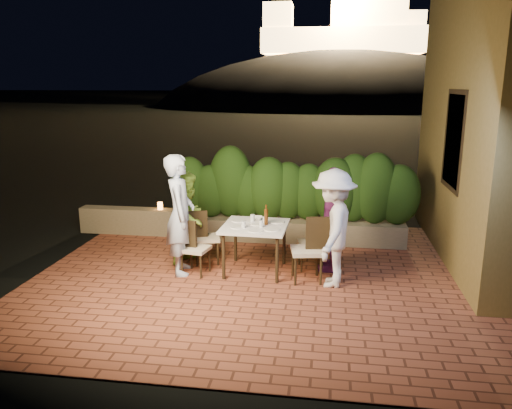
% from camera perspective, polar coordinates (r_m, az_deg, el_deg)
% --- Properties ---
extents(ground, '(400.00, 400.00, 0.00)m').
position_cam_1_polar(ground, '(7.28, 0.75, -9.62)').
color(ground, black).
rests_on(ground, ground).
extents(terrace_floor, '(7.00, 6.00, 0.15)m').
position_cam_1_polar(terrace_floor, '(7.76, 1.24, -8.55)').
color(terrace_floor, brown).
rests_on(terrace_floor, ground).
extents(building_wall, '(1.60, 5.00, 5.00)m').
position_cam_1_polar(building_wall, '(9.05, 26.28, 10.01)').
color(building_wall, olive).
rests_on(building_wall, ground).
extents(window_pane, '(0.08, 1.00, 1.40)m').
position_cam_1_polar(window_pane, '(8.40, 21.84, 6.82)').
color(window_pane, black).
rests_on(window_pane, building_wall).
extents(window_frame, '(0.06, 1.15, 1.55)m').
position_cam_1_polar(window_frame, '(8.40, 21.77, 6.83)').
color(window_frame, black).
rests_on(window_frame, building_wall).
extents(planter, '(4.20, 0.55, 0.40)m').
position_cam_1_polar(planter, '(9.34, 3.86, -2.90)').
color(planter, '#786B4C').
rests_on(planter, ground).
extents(hedge, '(4.00, 0.70, 1.10)m').
position_cam_1_polar(hedge, '(9.16, 3.93, 1.60)').
color(hedge, '#1B380F').
rests_on(hedge, planter).
extents(parapet, '(2.20, 0.30, 0.50)m').
position_cam_1_polar(parapet, '(10.01, -13.53, -1.83)').
color(parapet, '#786B4C').
rests_on(parapet, ground).
extents(hill, '(52.00, 40.00, 22.00)m').
position_cam_1_polar(hill, '(66.99, 9.41, 7.62)').
color(hill, black).
rests_on(hill, ground).
extents(fortress, '(26.00, 8.00, 8.00)m').
position_cam_1_polar(fortress, '(67.08, 9.92, 20.02)').
color(fortress, '#FFCC7A').
rests_on(fortress, hill).
extents(dining_table, '(1.01, 1.01, 0.75)m').
position_cam_1_polar(dining_table, '(7.75, -0.11, -5.03)').
color(dining_table, white).
rests_on(dining_table, ground).
extents(plate_nw, '(0.19, 0.19, 0.01)m').
position_cam_1_polar(plate_nw, '(7.51, -2.18, -2.61)').
color(plate_nw, white).
rests_on(plate_nw, dining_table).
extents(plate_sw, '(0.22, 0.22, 0.01)m').
position_cam_1_polar(plate_sw, '(7.87, -2.02, -1.83)').
color(plate_sw, white).
rests_on(plate_sw, dining_table).
extents(plate_ne, '(0.24, 0.24, 0.01)m').
position_cam_1_polar(plate_ne, '(7.40, 1.82, -2.84)').
color(plate_ne, white).
rests_on(plate_ne, dining_table).
extents(plate_se, '(0.23, 0.23, 0.01)m').
position_cam_1_polar(plate_se, '(7.80, 2.40, -1.98)').
color(plate_se, white).
rests_on(plate_se, dining_table).
extents(plate_centre, '(0.20, 0.20, 0.01)m').
position_cam_1_polar(plate_centre, '(7.67, 0.07, -2.25)').
color(plate_centre, white).
rests_on(plate_centre, dining_table).
extents(plate_front, '(0.23, 0.23, 0.01)m').
position_cam_1_polar(plate_front, '(7.34, -0.03, -2.99)').
color(plate_front, white).
rests_on(plate_front, dining_table).
extents(glass_nw, '(0.06, 0.06, 0.10)m').
position_cam_1_polar(glass_nw, '(7.49, -1.45, -2.29)').
color(glass_nw, silver).
rests_on(glass_nw, dining_table).
extents(glass_sw, '(0.07, 0.07, 0.12)m').
position_cam_1_polar(glass_sw, '(7.82, -0.40, -1.55)').
color(glass_sw, silver).
rests_on(glass_sw, dining_table).
extents(glass_ne, '(0.06, 0.06, 0.10)m').
position_cam_1_polar(glass_ne, '(7.51, 0.60, -2.24)').
color(glass_ne, silver).
rests_on(glass_ne, dining_table).
extents(glass_se, '(0.06, 0.06, 0.10)m').
position_cam_1_polar(glass_se, '(7.73, 0.99, -1.78)').
color(glass_se, silver).
rests_on(glass_se, dining_table).
extents(beer_bottle, '(0.06, 0.06, 0.31)m').
position_cam_1_polar(beer_bottle, '(7.62, 1.16, -1.18)').
color(beer_bottle, '#4A260C').
rests_on(beer_bottle, dining_table).
extents(bowl, '(0.20, 0.20, 0.05)m').
position_cam_1_polar(bowl, '(7.94, 0.06, -1.57)').
color(bowl, white).
rests_on(bowl, dining_table).
extents(chair_left_front, '(0.46, 0.46, 0.84)m').
position_cam_1_polar(chair_left_front, '(7.70, -6.93, -4.92)').
color(chair_left_front, black).
rests_on(chair_left_front, ground).
extents(chair_left_back, '(0.51, 0.51, 0.88)m').
position_cam_1_polar(chair_left_back, '(8.15, -5.66, -3.68)').
color(chair_left_back, black).
rests_on(chair_left_back, ground).
extents(chair_right_front, '(0.53, 0.53, 0.98)m').
position_cam_1_polar(chair_right_front, '(7.40, 5.85, -5.11)').
color(chair_right_front, black).
rests_on(chair_right_front, ground).
extents(chair_right_back, '(0.46, 0.46, 0.84)m').
position_cam_1_polar(chair_right_back, '(7.90, 6.29, -4.38)').
color(chair_right_back, black).
rests_on(chair_right_back, ground).
extents(diner_blue, '(0.60, 0.76, 1.85)m').
position_cam_1_polar(diner_blue, '(7.65, -8.68, -1.16)').
color(diner_blue, '#AFC3E2').
rests_on(diner_blue, ground).
extents(diner_green, '(0.69, 0.82, 1.49)m').
position_cam_1_polar(diner_green, '(8.15, -7.67, -1.49)').
color(diner_green, '#8EC43D').
rests_on(diner_green, ground).
extents(diner_white, '(0.77, 1.17, 1.70)m').
position_cam_1_polar(diner_white, '(7.19, 8.79, -2.71)').
color(diner_white, white).
rests_on(diner_white, ground).
extents(diner_purple, '(0.62, 1.03, 1.63)m').
position_cam_1_polar(diner_purple, '(7.79, 8.84, -1.69)').
color(diner_purple, '#712569').
rests_on(diner_purple, ground).
extents(parapet_lamp, '(0.10, 0.10, 0.14)m').
position_cam_1_polar(parapet_lamp, '(9.75, -10.90, -0.16)').
color(parapet_lamp, orange).
rests_on(parapet_lamp, parapet).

